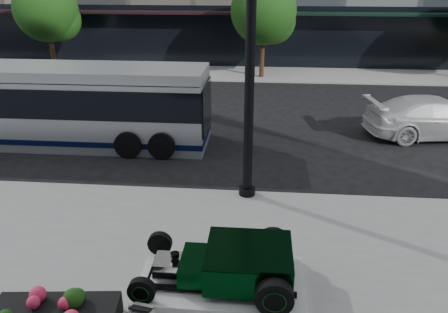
# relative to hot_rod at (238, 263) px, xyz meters

# --- Properties ---
(ground) EXTENTS (120.00, 120.00, 0.00)m
(ground) POSITION_rel_hot_rod_xyz_m (-0.69, 6.24, -0.70)
(ground) COLOR black
(ground) RESTS_ON ground
(sidewalk_far) EXTENTS (70.00, 4.00, 0.12)m
(sidewalk_far) POSITION_rel_hot_rod_xyz_m (-0.69, 20.24, -0.64)
(sidewalk_far) COLOR gray
(sidewalk_far) RESTS_ON ground
(street_trees) EXTENTS (29.80, 3.80, 5.70)m
(street_trees) POSITION_rel_hot_rod_xyz_m (0.46, 19.32, 3.07)
(street_trees) COLOR black
(street_trees) RESTS_ON sidewalk_far
(display_plinth) EXTENTS (3.40, 1.80, 0.15)m
(display_plinth) POSITION_rel_hot_rod_xyz_m (-0.33, -0.00, -0.50)
(display_plinth) COLOR silver
(display_plinth) RESTS_ON sidewalk_near
(hot_rod) EXTENTS (3.22, 2.00, 0.81)m
(hot_rod) POSITION_rel_hot_rod_xyz_m (0.00, 0.00, 0.00)
(hot_rod) COLOR black
(hot_rod) RESTS_ON display_plinth
(info_plaque) EXTENTS (0.45, 0.36, 0.31)m
(info_plaque) POSITION_rel_hot_rod_xyz_m (-1.73, -1.04, -0.45)
(info_plaque) COLOR silver
(info_plaque) RESTS_ON sidewalk_near
(lamppost) EXTENTS (0.47, 0.47, 8.59)m
(lamppost) POSITION_rel_hot_rod_xyz_m (0.03, 4.04, 3.39)
(lamppost) COLOR black
(lamppost) RESTS_ON sidewalk_near
(transit_bus) EXTENTS (12.12, 2.88, 2.92)m
(transit_bus) POSITION_rel_hot_rod_xyz_m (-7.63, 7.96, 0.79)
(transit_bus) COLOR #B7BCC1
(transit_bus) RESTS_ON ground
(white_sedan) EXTENTS (5.72, 2.99, 1.58)m
(white_sedan) POSITION_rel_hot_rod_xyz_m (7.21, 9.81, 0.09)
(white_sedan) COLOR silver
(white_sedan) RESTS_ON ground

